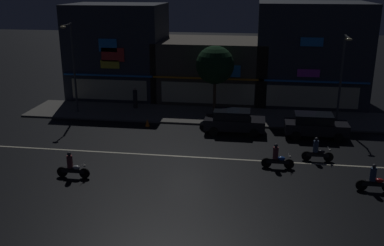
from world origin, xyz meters
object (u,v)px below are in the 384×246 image
traffic_cone (147,123)px  parked_car_near_kerb (234,121)px  motorcycle_lead (374,180)px  streetlamp_mid (342,72)px  motorcycle_trailing_far (317,151)px  parked_car_trailing (315,125)px  streetlamp_west (72,61)px  pedestrian_on_sidewalk (135,99)px  motorcycle_following (277,158)px  motorcycle_opposite_lane (72,167)px

traffic_cone → parked_car_near_kerb: bearing=-4.5°
parked_car_near_kerb → motorcycle_lead: 11.33m
streetlamp_mid → traffic_cone: bearing=-170.3°
motorcycle_trailing_far → parked_car_trailing: bearing=90.7°
streetlamp_west → parked_car_trailing: 19.30m
pedestrian_on_sidewalk → motorcycle_trailing_far: pedestrian_on_sidewalk is taller
pedestrian_on_sidewalk → parked_car_trailing: 15.12m
pedestrian_on_sidewalk → motorcycle_lead: bearing=-33.9°
pedestrian_on_sidewalk → motorcycle_lead: size_ratio=0.92×
parked_car_trailing → motorcycle_lead: size_ratio=2.26×
motorcycle_lead → motorcycle_following: bearing=-30.8°
parked_car_trailing → motorcycle_opposite_lane: size_ratio=2.26×
streetlamp_west → traffic_cone: bearing=-19.2°
motorcycle_opposite_lane → pedestrian_on_sidewalk: bearing=-92.1°
parked_car_trailing → traffic_cone: (-12.20, 0.63, -0.59)m
pedestrian_on_sidewalk → motorcycle_lead: 20.94m
streetlamp_west → parked_car_near_kerb: bearing=-12.0°
parked_car_near_kerb → motorcycle_following: bearing=115.2°
pedestrian_on_sidewalk → motorcycle_trailing_far: size_ratio=0.92×
motorcycle_lead → motorcycle_trailing_far: 4.44m
motorcycle_following → streetlamp_mid: bearing=-120.7°
parked_car_near_kerb → streetlamp_mid: bearing=-159.1°
streetlamp_mid → traffic_cone: 14.91m
parked_car_near_kerb → motorcycle_trailing_far: (5.27, -4.60, -0.24)m
motorcycle_opposite_lane → motorcycle_trailing_far: same height
streetlamp_mid → traffic_cone: size_ratio=12.05×
streetlamp_west → motorcycle_lead: size_ratio=3.79×
pedestrian_on_sidewalk → motorcycle_following: bearing=-38.5°
parked_car_trailing → motorcycle_trailing_far: (-0.41, -4.48, -0.24)m
parked_car_trailing → motorcycle_lead: (2.02, -8.19, -0.24)m
motorcycle_opposite_lane → parked_car_trailing: bearing=-150.7°
motorcycle_lead → traffic_cone: (-14.23, 8.82, -0.36)m
motorcycle_trailing_far → traffic_cone: bearing=162.5°
streetlamp_west → traffic_cone: size_ratio=13.08×
streetlamp_west → pedestrian_on_sidewalk: streetlamp_west is taller
streetlamp_west → pedestrian_on_sidewalk: 5.97m
parked_car_near_kerb → motorcycle_following: parked_car_near_kerb is taller
parked_car_trailing → motorcycle_lead: bearing=103.9°
streetlamp_mid → motorcycle_opposite_lane: streetlamp_mid is taller
streetlamp_mid → motorcycle_trailing_far: (-2.41, -7.53, -3.45)m
streetlamp_west → motorcycle_trailing_far: streetlamp_west is taller
streetlamp_mid → parked_car_near_kerb: (-7.68, -2.93, -3.21)m
parked_car_near_kerb → traffic_cone: size_ratio=7.82×
pedestrian_on_sidewalk → traffic_cone: (2.10, -4.29, -0.67)m
motorcycle_lead → motorcycle_trailing_far: size_ratio=1.00×
streetlamp_west → motorcycle_following: size_ratio=3.79×
streetlamp_west → motorcycle_trailing_far: 20.13m
streetlamp_mid → traffic_cone: streetlamp_mid is taller
streetlamp_west → motorcycle_trailing_far: (18.34, -7.39, -3.74)m
streetlamp_west → traffic_cone: streetlamp_west is taller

